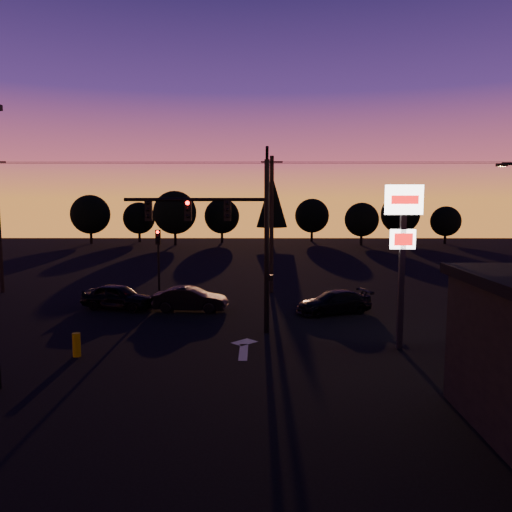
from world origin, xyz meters
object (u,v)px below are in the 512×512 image
(pylon_sign, at_px, (403,231))
(car_left, at_px, (118,297))
(car_right, at_px, (334,302))
(car_mid, at_px, (190,299))
(bollard, at_px, (77,345))
(secondary_signal, at_px, (158,254))
(traffic_signal_mast, at_px, (232,227))

(pylon_sign, bearing_deg, car_left, 151.49)
(car_right, bearing_deg, car_mid, -113.50)
(bollard, distance_m, car_right, 13.64)
(car_mid, bearing_deg, secondary_signal, 42.63)
(pylon_sign, relative_size, bollard, 7.18)
(bollard, distance_m, car_mid, 8.78)
(bollard, distance_m, car_left, 8.61)
(car_left, bearing_deg, traffic_signal_mast, -109.98)
(traffic_signal_mast, relative_size, car_mid, 2.11)
(traffic_signal_mast, height_order, car_left, traffic_signal_mast)
(bollard, height_order, car_left, car_left)
(pylon_sign, relative_size, car_left, 1.63)
(pylon_sign, bearing_deg, secondary_signal, 140.23)
(traffic_signal_mast, bearing_deg, car_mid, 119.76)
(car_left, bearing_deg, secondary_signal, -19.95)
(traffic_signal_mast, bearing_deg, car_left, 143.31)
(secondary_signal, height_order, car_mid, secondary_signal)
(traffic_signal_mast, height_order, car_mid, traffic_signal_mast)
(car_mid, bearing_deg, pylon_sign, -121.26)
(pylon_sign, xyz_separation_m, car_mid, (-9.69, 7.02, -4.24))
(secondary_signal, height_order, bollard, secondary_signal)
(traffic_signal_mast, xyz_separation_m, pylon_sign, (7.10, -2.49, -0.02))
(car_mid, bearing_deg, car_left, 87.85)
(secondary_signal, height_order, car_right, secondary_signal)
(traffic_signal_mast, relative_size, car_right, 2.03)
(bollard, relative_size, car_left, 0.23)
(secondary_signal, bearing_deg, bollard, -95.77)
(car_left, distance_m, car_mid, 4.18)
(car_mid, bearing_deg, car_right, -89.15)
(traffic_signal_mast, height_order, bollard, traffic_signal_mast)
(traffic_signal_mast, xyz_separation_m, secondary_signal, (-4.90, 7.49, -2.07))
(traffic_signal_mast, relative_size, car_left, 2.06)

